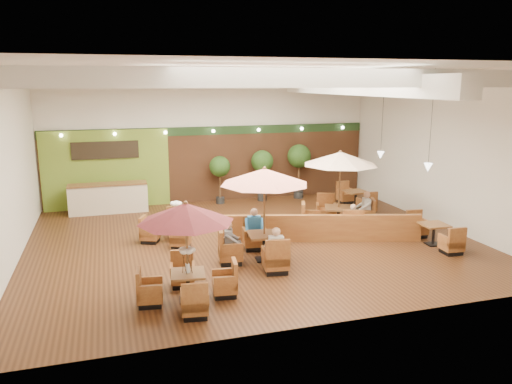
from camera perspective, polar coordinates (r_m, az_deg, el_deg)
name	(u,v)px	position (r m, az deg, el deg)	size (l,w,h in m)	color
room	(248,126)	(16.86, -0.88, 7.58)	(14.04, 14.00, 5.52)	#381E0F
service_counter	(108,198)	(20.52, -16.51, -0.68)	(3.00, 0.75, 1.18)	beige
booth_divider	(322,228)	(16.30, 7.58, -4.12)	(6.40, 0.18, 0.89)	brown
table_0	(187,233)	(11.60, -7.95, -4.71)	(2.42, 2.42, 2.43)	brown
table_1	(262,194)	(14.06, 0.70, -0.21)	(2.65, 2.76, 2.75)	brown
table_2	(340,176)	(17.37, 9.55, 1.77)	(2.91, 2.91, 2.80)	brown
table_3	(170,228)	(16.47, -9.80, -4.02)	(1.73, 2.45, 1.46)	brown
table_4	(434,235)	(16.82, 19.63, -4.61)	(0.83, 2.36, 0.87)	brown
table_5	(355,200)	(20.81, 11.30, -0.88)	(0.87, 2.47, 0.92)	brown
topiary_0	(220,168)	(21.03, -4.16, 2.71)	(0.88, 0.88, 2.04)	black
topiary_1	(262,163)	(21.49, 0.71, 3.30)	(0.95, 0.95, 2.21)	black
topiary_2	(299,158)	(22.04, 4.95, 3.86)	(1.03, 1.03, 2.40)	black
diner_0	(276,245)	(13.48, 2.27, -6.11)	(0.43, 0.37, 0.82)	silver
diner_1	(254,225)	(15.31, -0.20, -3.82)	(0.44, 0.39, 0.83)	#296FB2
diner_2	(230,238)	(14.13, -2.96, -5.30)	(0.36, 0.42, 0.78)	slate
diner_3	(352,217)	(16.74, 10.96, -2.79)	(0.38, 0.33, 0.71)	#296FB2
diner_4	(365,206)	(18.08, 12.34, -1.57)	(0.41, 0.45, 0.84)	silver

